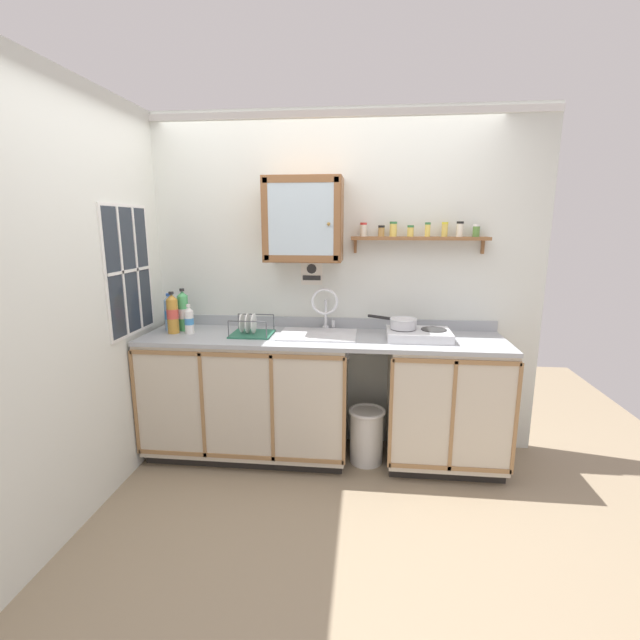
% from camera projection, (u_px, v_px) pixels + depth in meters
% --- Properties ---
extents(floor, '(5.66, 5.66, 0.00)m').
position_uv_depth(floor, '(317.00, 481.00, 3.12)').
color(floor, gray).
rests_on(floor, ground).
extents(back_wall, '(3.26, 0.07, 2.58)m').
position_uv_depth(back_wall, '(326.00, 283.00, 3.49)').
color(back_wall, silver).
rests_on(back_wall, ground).
extents(side_wall_left, '(0.05, 3.44, 2.58)m').
position_uv_depth(side_wall_left, '(90.00, 302.00, 2.71)').
color(side_wall_left, silver).
rests_on(side_wall_left, ground).
extents(lower_cabinet_run, '(1.52, 0.61, 0.93)m').
position_uv_depth(lower_cabinet_run, '(248.00, 396.00, 3.41)').
color(lower_cabinet_run, black).
rests_on(lower_cabinet_run, ground).
extents(lower_cabinet_run_right, '(0.84, 0.61, 0.93)m').
position_uv_depth(lower_cabinet_run_right, '(445.00, 404.00, 3.26)').
color(lower_cabinet_run_right, black).
rests_on(lower_cabinet_run_right, ground).
extents(countertop, '(2.62, 0.63, 0.03)m').
position_uv_depth(countertop, '(322.00, 338.00, 3.25)').
color(countertop, '#9EA3A8').
rests_on(countertop, lower_cabinet_run).
extents(backsplash, '(2.62, 0.02, 0.08)m').
position_uv_depth(backsplash, '(325.00, 322.00, 3.52)').
color(backsplash, '#9EA3A8').
rests_on(backsplash, countertop).
extents(sink, '(0.56, 0.43, 0.46)m').
position_uv_depth(sink, '(319.00, 336.00, 3.29)').
color(sink, silver).
rests_on(sink, countertop).
extents(hot_plate_stove, '(0.45, 0.32, 0.07)m').
position_uv_depth(hot_plate_stove, '(418.00, 335.00, 3.16)').
color(hot_plate_stove, silver).
rests_on(hot_plate_stove, countertop).
extents(saucepan, '(0.35, 0.25, 0.07)m').
position_uv_depth(saucepan, '(403.00, 323.00, 3.18)').
color(saucepan, silver).
rests_on(saucepan, hot_plate_stove).
extents(bottle_soda_green_0, '(0.08, 0.08, 0.32)m').
position_uv_depth(bottle_soda_green_0, '(183.00, 311.00, 3.40)').
color(bottle_soda_green_0, '#4CB266').
rests_on(bottle_soda_green_0, countertop).
extents(bottle_opaque_white_1, '(0.07, 0.07, 0.22)m').
position_uv_depth(bottle_opaque_white_1, '(189.00, 320.00, 3.31)').
color(bottle_opaque_white_1, white).
rests_on(bottle_opaque_white_1, countertop).
extents(bottle_water_blue_2, '(0.07, 0.07, 0.28)m').
position_uv_depth(bottle_water_blue_2, '(169.00, 313.00, 3.42)').
color(bottle_water_blue_2, '#8CB7E0').
rests_on(bottle_water_blue_2, countertop).
extents(bottle_juice_amber_3, '(0.09, 0.09, 0.31)m').
position_uv_depth(bottle_juice_amber_3, '(173.00, 314.00, 3.31)').
color(bottle_juice_amber_3, gold).
rests_on(bottle_juice_amber_3, countertop).
extents(dish_rack, '(0.30, 0.27, 0.16)m').
position_uv_depth(dish_rack, '(251.00, 330.00, 3.28)').
color(dish_rack, '#26664C').
rests_on(dish_rack, countertop).
extents(wall_cabinet, '(0.56, 0.35, 0.59)m').
position_uv_depth(wall_cabinet, '(304.00, 220.00, 3.22)').
color(wall_cabinet, brown).
extents(spice_shelf, '(0.99, 0.14, 0.23)m').
position_uv_depth(spice_shelf, '(419.00, 236.00, 3.25)').
color(spice_shelf, brown).
extents(warning_sign, '(0.16, 0.01, 0.20)m').
position_uv_depth(warning_sign, '(312.00, 272.00, 3.45)').
color(warning_sign, silver).
extents(window, '(0.03, 0.58, 0.90)m').
position_uv_depth(window, '(128.00, 271.00, 3.09)').
color(window, '#262D38').
extents(trash_bin, '(0.27, 0.27, 0.42)m').
position_uv_depth(trash_bin, '(367.00, 435.00, 3.33)').
color(trash_bin, silver).
rests_on(trash_bin, ground).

